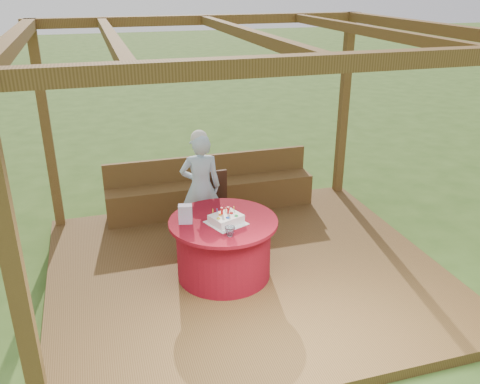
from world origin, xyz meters
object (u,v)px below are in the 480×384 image
table (224,247)px  drinking_glass (230,231)px  birthday_cake (226,219)px  elderly_woman (201,186)px  bench (211,193)px  chair (214,202)px  gift_bag (185,214)px

table → drinking_glass: (-0.03, -0.37, 0.39)m
birthday_cake → elderly_woman: bearing=92.5°
bench → birthday_cake: birthday_cake is taller
bench → chair: 0.80m
bench → birthday_cake: (-0.27, -1.85, 0.48)m
birthday_cake → table: bearing=96.7°
table → gift_bag: size_ratio=5.77×
bench → gift_bag: size_ratio=14.27×
chair → elderly_woman: size_ratio=0.59×
table → elderly_woman: size_ratio=0.83×
gift_bag → elderly_woman: bearing=81.2°
bench → birthday_cake: 1.93m
table → birthday_cake: size_ratio=2.54×
table → bench: bearing=80.9°
table → chair: 1.02m
drinking_glass → chair: bearing=83.1°
chair → birthday_cake: (-0.13, -1.09, 0.28)m
birthday_cake → chair: bearing=83.2°
table → drinking_glass: size_ratio=11.21×
elderly_woman → gift_bag: elderly_woman is taller
drinking_glass → bench: bearing=81.8°
table → elderly_woman: 1.05m
birthday_cake → gift_bag: 0.45m
birthday_cake → drinking_glass: bearing=-97.2°
table → gift_bag: bearing=172.3°
bench → drinking_glass: bearing=-98.2°
bench → gift_bag: 1.92m
chair → birthday_cake: birthday_cake is taller
gift_bag → table: bearing=5.5°
bench → drinking_glass: same height
chair → drinking_glass: (-0.17, -1.38, 0.28)m
table → chair: chair is taller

